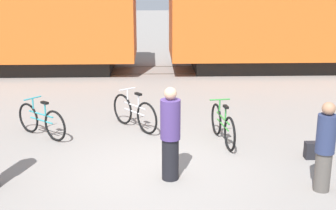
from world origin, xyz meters
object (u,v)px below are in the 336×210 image
(bicycle_silver, at_px, (134,113))
(bicycle_green, at_px, (223,125))
(freight_train, at_px, (153,1))
(person_in_purple, at_px, (170,134))
(backpack, at_px, (312,150))
(bicycle_teal, at_px, (41,121))
(person_in_navy, at_px, (325,147))

(bicycle_silver, relative_size, bicycle_green, 0.80)
(bicycle_silver, height_order, bicycle_green, bicycle_silver)
(freight_train, bearing_deg, bicycle_silver, -93.94)
(person_in_purple, distance_m, backpack, 3.09)
(backpack, bearing_deg, bicycle_green, 148.68)
(bicycle_teal, height_order, backpack, bicycle_teal)
(person_in_navy, distance_m, backpack, 1.59)
(freight_train, xyz_separation_m, bicycle_teal, (-2.57, -7.50, -2.24))
(bicycle_green, relative_size, backpack, 5.18)
(bicycle_teal, bearing_deg, person_in_navy, -28.60)
(person_in_purple, bearing_deg, bicycle_green, -132.32)
(person_in_purple, bearing_deg, bicycle_teal, -49.41)
(bicycle_silver, distance_m, bicycle_green, 2.21)
(bicycle_green, bearing_deg, person_in_purple, -123.08)
(bicycle_teal, bearing_deg, person_in_purple, -40.17)
(freight_train, xyz_separation_m, person_in_navy, (2.83, -10.44, -1.83))
(person_in_purple, bearing_deg, backpack, -172.39)
(freight_train, bearing_deg, bicycle_green, -79.51)
(freight_train, relative_size, person_in_purple, 28.70)
(bicycle_teal, height_order, bicycle_green, bicycle_green)
(bicycle_silver, bearing_deg, person_in_purple, -75.58)
(person_in_navy, distance_m, person_in_purple, 2.63)
(person_in_navy, bearing_deg, backpack, -156.35)
(bicycle_green, distance_m, person_in_navy, 2.81)
(bicycle_silver, distance_m, person_in_purple, 3.01)
(bicycle_silver, relative_size, person_in_purple, 0.82)
(backpack, bearing_deg, bicycle_teal, 165.13)
(bicycle_green, relative_size, person_in_navy, 1.12)
(freight_train, bearing_deg, person_in_purple, -88.50)
(bicycle_teal, bearing_deg, bicycle_silver, 13.34)
(freight_train, xyz_separation_m, person_in_purple, (0.26, -9.89, -1.76))
(bicycle_teal, xyz_separation_m, backpack, (5.71, -1.52, -0.20))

